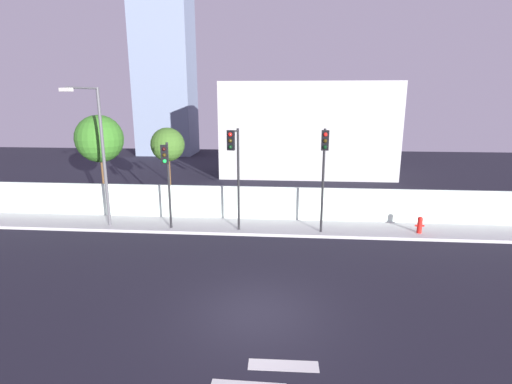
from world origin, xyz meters
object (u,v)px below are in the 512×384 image
(traffic_light_right, at_px, (235,159))
(roadside_tree_midleft, at_px, (168,145))
(street_lamp_curbside, at_px, (99,147))
(roadside_tree_leftmost, at_px, (99,139))
(traffic_light_center, at_px, (324,160))
(traffic_light_left, at_px, (167,168))
(fire_hydrant, at_px, (420,224))

(traffic_light_right, bearing_deg, roadside_tree_midleft, 137.62)
(street_lamp_curbside, bearing_deg, roadside_tree_midleft, 56.09)
(roadside_tree_leftmost, bearing_deg, traffic_light_center, -17.36)
(traffic_light_left, relative_size, street_lamp_curbside, 0.63)
(traffic_light_center, distance_m, street_lamp_curbside, 11.08)
(traffic_light_left, xyz_separation_m, traffic_light_right, (3.32, -0.05, 0.49))
(traffic_light_left, relative_size, traffic_light_right, 0.86)
(fire_hydrant, height_order, roadside_tree_leftmost, roadside_tree_leftmost)
(traffic_light_right, bearing_deg, fire_hydrant, 5.42)
(street_lamp_curbside, distance_m, roadside_tree_midleft, 4.29)
(traffic_light_right, height_order, street_lamp_curbside, street_lamp_curbside)
(traffic_light_center, relative_size, roadside_tree_midleft, 1.02)
(traffic_light_center, height_order, fire_hydrant, traffic_light_center)
(street_lamp_curbside, bearing_deg, traffic_light_center, -2.31)
(traffic_light_left, relative_size, roadside_tree_midleft, 0.88)
(fire_hydrant, relative_size, roadside_tree_leftmost, 0.15)
(fire_hydrant, bearing_deg, street_lamp_curbside, -178.91)
(traffic_light_left, xyz_separation_m, street_lamp_curbside, (-3.56, 0.50, 0.94))
(roadside_tree_leftmost, bearing_deg, street_lamp_curbside, -64.27)
(traffic_light_center, relative_size, traffic_light_right, 1.00)
(traffic_light_left, height_order, fire_hydrant, traffic_light_left)
(roadside_tree_leftmost, bearing_deg, fire_hydrant, -10.41)
(traffic_light_center, xyz_separation_m, roadside_tree_leftmost, (-12.77, 3.99, 0.47))
(traffic_light_right, distance_m, roadside_tree_leftmost, 9.53)
(street_lamp_curbside, bearing_deg, fire_hydrant, 1.09)
(street_lamp_curbside, height_order, roadside_tree_midleft, street_lamp_curbside)
(traffic_light_center, bearing_deg, traffic_light_left, -179.56)
(traffic_light_center, relative_size, roadside_tree_leftmost, 0.89)
(traffic_light_right, relative_size, roadside_tree_leftmost, 0.89)
(traffic_light_center, height_order, roadside_tree_midleft, traffic_light_center)
(traffic_light_right, height_order, roadside_tree_leftmost, roadside_tree_leftmost)
(traffic_light_right, bearing_deg, traffic_light_left, 179.12)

